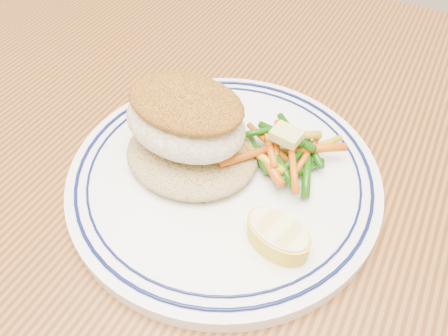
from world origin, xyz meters
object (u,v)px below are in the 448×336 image
dining_table (198,249)px  fish_fillet (185,117)px  vegetable_pile (284,153)px  lemon_wedge (278,235)px  plate (224,176)px  rice_pilaf (192,151)px

dining_table → fish_fillet: size_ratio=12.97×
dining_table → vegetable_pile: 0.15m
vegetable_pile → lemon_wedge: (0.03, -0.08, -0.00)m
fish_fillet → vegetable_pile: 0.09m
dining_table → plate: size_ratio=5.34×
fish_fillet → dining_table: bearing=-52.3°
dining_table → lemon_wedge: (0.09, -0.02, 0.12)m
rice_pilaf → fish_fillet: size_ratio=1.07×
rice_pilaf → lemon_wedge: 0.11m
plate → vegetable_pile: bearing=39.7°
plate → lemon_wedge: 0.09m
rice_pilaf → vegetable_pile: (0.08, 0.04, 0.00)m
lemon_wedge → rice_pilaf: bearing=156.0°
plate → fish_fillet: size_ratio=2.43×
dining_table → rice_pilaf: (-0.01, 0.02, 0.12)m
dining_table → lemon_wedge: lemon_wedge is taller
plate → rice_pilaf: (-0.03, -0.00, 0.02)m
rice_pilaf → vegetable_pile: bearing=25.4°
dining_table → plate: (0.02, 0.02, 0.11)m
rice_pilaf → plate: bearing=1.0°
dining_table → fish_fillet: 0.16m
plate → fish_fillet: bearing=175.0°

